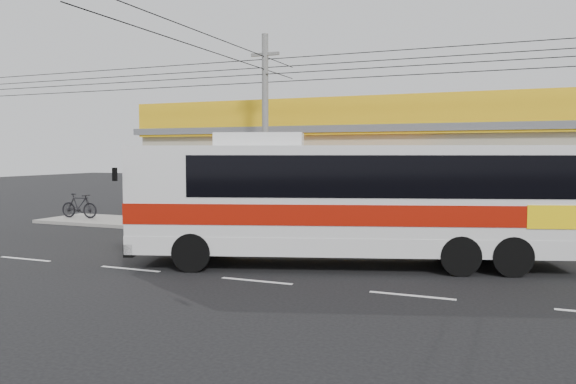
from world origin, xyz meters
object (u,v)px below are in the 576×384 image
object	(u,v)px
utility_pole	(265,70)
motorbike_dark	(79,206)
motorbike_red	(234,217)
coach_bus	(356,195)

from	to	relation	value
utility_pole	motorbike_dark	bearing A→B (deg)	177.37
motorbike_red	coach_bus	bearing A→B (deg)	-114.58
motorbike_red	utility_pole	xyz separation A→B (m)	(1.09, 0.70, 5.97)
motorbike_red	motorbike_dark	distance (m)	9.16
motorbike_red	utility_pole	size ratio (longest dim) A/B	0.06
motorbike_red	motorbike_dark	world-z (taller)	motorbike_dark
coach_bus	motorbike_dark	bearing A→B (deg)	142.49
coach_bus	motorbike_red	distance (m)	7.71
motorbike_red	utility_pole	bearing A→B (deg)	-47.53
motorbike_dark	coach_bus	bearing A→B (deg)	-113.89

